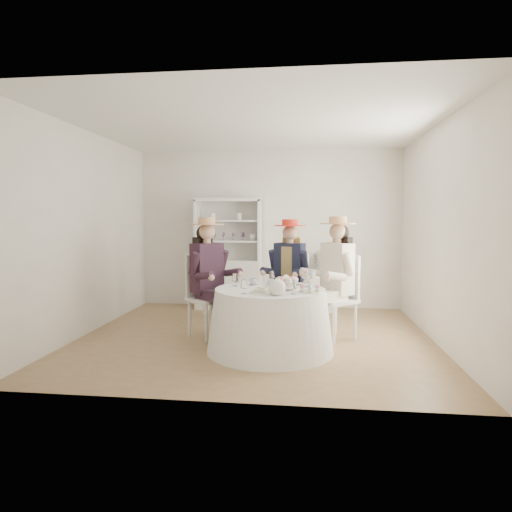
# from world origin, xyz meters

# --- Properties ---
(ground) EXTENTS (4.50, 4.50, 0.00)m
(ground) POSITION_xyz_m (0.00, 0.00, 0.00)
(ground) COLOR olive
(ground) RESTS_ON ground
(ceiling) EXTENTS (4.50, 4.50, 0.00)m
(ceiling) POSITION_xyz_m (0.00, 0.00, 2.70)
(ceiling) COLOR white
(ceiling) RESTS_ON wall_back
(wall_back) EXTENTS (4.50, 0.00, 4.50)m
(wall_back) POSITION_xyz_m (0.00, 2.00, 1.35)
(wall_back) COLOR silver
(wall_back) RESTS_ON ground
(wall_front) EXTENTS (4.50, 0.00, 4.50)m
(wall_front) POSITION_xyz_m (0.00, -2.00, 1.35)
(wall_front) COLOR silver
(wall_front) RESTS_ON ground
(wall_left) EXTENTS (0.00, 4.50, 4.50)m
(wall_left) POSITION_xyz_m (-2.25, 0.00, 1.35)
(wall_left) COLOR silver
(wall_left) RESTS_ON ground
(wall_right) EXTENTS (0.00, 4.50, 4.50)m
(wall_right) POSITION_xyz_m (2.25, 0.00, 1.35)
(wall_right) COLOR silver
(wall_right) RESTS_ON ground
(tea_table) EXTENTS (1.47, 1.47, 0.73)m
(tea_table) POSITION_xyz_m (0.24, -0.54, 0.36)
(tea_table) COLOR white
(tea_table) RESTS_ON ground
(hutch) EXTENTS (1.16, 0.55, 1.88)m
(hutch) POSITION_xyz_m (-0.66, 1.77, 0.67)
(hutch) COLOR silver
(hutch) RESTS_ON ground
(side_table) EXTENTS (0.46, 0.46, 0.67)m
(side_table) POSITION_xyz_m (0.92, 1.75, 0.34)
(side_table) COLOR silver
(side_table) RESTS_ON ground
(hatbox) EXTENTS (0.36, 0.36, 0.29)m
(hatbox) POSITION_xyz_m (0.92, 1.75, 0.81)
(hatbox) COLOR black
(hatbox) RESTS_ON side_table
(guest_left) EXTENTS (0.66, 0.64, 1.55)m
(guest_left) POSITION_xyz_m (-0.60, -0.06, 0.87)
(guest_left) COLOR silver
(guest_left) RESTS_ON ground
(guest_mid) EXTENTS (0.58, 0.63, 1.53)m
(guest_mid) POSITION_xyz_m (0.42, 0.41, 0.86)
(guest_mid) COLOR silver
(guest_mid) RESTS_ON ground
(guest_right) EXTENTS (0.67, 0.65, 1.56)m
(guest_right) POSITION_xyz_m (1.02, 0.02, 0.88)
(guest_right) COLOR silver
(guest_right) RESTS_ON ground
(spare_chair) EXTENTS (0.57, 0.57, 1.01)m
(spare_chair) POSITION_xyz_m (-0.95, 0.96, 0.54)
(spare_chair) COLOR silver
(spare_chair) RESTS_ON ground
(teacup_a) EXTENTS (0.12, 0.12, 0.07)m
(teacup_a) POSITION_xyz_m (0.02, -0.32, 0.77)
(teacup_a) COLOR white
(teacup_a) RESTS_ON tea_table
(teacup_b) EXTENTS (0.07, 0.07, 0.06)m
(teacup_b) POSITION_xyz_m (0.21, -0.27, 0.76)
(teacup_b) COLOR white
(teacup_b) RESTS_ON tea_table
(teacup_c) EXTENTS (0.11, 0.11, 0.06)m
(teacup_c) POSITION_xyz_m (0.48, -0.44, 0.76)
(teacup_c) COLOR white
(teacup_c) RESTS_ON tea_table
(flower_bowl) EXTENTS (0.23, 0.23, 0.05)m
(flower_bowl) POSITION_xyz_m (0.46, -0.60, 0.75)
(flower_bowl) COLOR white
(flower_bowl) RESTS_ON tea_table
(flower_arrangement) EXTENTS (0.20, 0.20, 0.08)m
(flower_arrangement) POSITION_xyz_m (0.45, -0.57, 0.83)
(flower_arrangement) COLOR pink
(flower_arrangement) RESTS_ON tea_table
(table_teapot) EXTENTS (0.26, 0.18, 0.19)m
(table_teapot) POSITION_xyz_m (0.35, -0.96, 0.81)
(table_teapot) COLOR white
(table_teapot) RESTS_ON tea_table
(sandwich_plate) EXTENTS (0.28, 0.28, 0.06)m
(sandwich_plate) POSITION_xyz_m (0.18, -0.84, 0.75)
(sandwich_plate) COLOR white
(sandwich_plate) RESTS_ON tea_table
(cupcake_stand) EXTENTS (0.25, 0.25, 0.23)m
(cupcake_stand) POSITION_xyz_m (0.69, -0.73, 0.82)
(cupcake_stand) COLOR white
(cupcake_stand) RESTS_ON tea_table
(stemware_set) EXTENTS (0.93, 0.90, 0.15)m
(stemware_set) POSITION_xyz_m (0.24, -0.54, 0.81)
(stemware_set) COLOR white
(stemware_set) RESTS_ON tea_table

